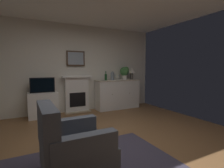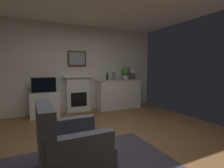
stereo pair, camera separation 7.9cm
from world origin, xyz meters
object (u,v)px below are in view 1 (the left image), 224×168
object	(u,v)px
table_lamp	(132,71)
potted_plant_small	(125,72)
framed_picture	(76,58)
vase_decorative	(112,76)
wine_glass_center	(119,76)
sideboard_cabinet	(118,94)
wine_glass_left	(116,76)
tv_set	(42,85)
fireplace_unit	(77,94)
wine_bottle	(106,77)
tv_cabinet	(43,105)
armchair	(72,147)

from	to	relation	value
table_lamp	potted_plant_small	distance (m)	0.25
table_lamp	framed_picture	bearing A→B (deg)	173.20
vase_decorative	wine_glass_center	bearing A→B (deg)	6.64
sideboard_cabinet	vase_decorative	distance (m)	0.65
table_lamp	potted_plant_small	world-z (taller)	potted_plant_small
framed_picture	wine_glass_left	bearing A→B (deg)	-9.77
framed_picture	potted_plant_small	xyz separation A→B (m)	(1.62, -0.18, -0.41)
wine_glass_center	tv_set	distance (m)	2.34
fireplace_unit	wine_bottle	size ratio (longest dim) A/B	3.79
tv_cabinet	potted_plant_small	size ratio (longest dim) A/B	1.74
tv_set	table_lamp	bearing A→B (deg)	0.17
potted_plant_small	armchair	xyz separation A→B (m)	(-2.52, -2.92, -0.82)
armchair	tv_set	bearing A→B (deg)	91.37
fireplace_unit	wine_glass_left	xyz separation A→B (m)	(1.25, -0.17, 0.52)
potted_plant_small	armchair	world-z (taller)	potted_plant_small
wine_glass_center	tv_cabinet	distance (m)	2.44
potted_plant_small	armchair	distance (m)	3.94
tv_set	framed_picture	bearing A→B (deg)	13.31
wine_bottle	tv_cabinet	world-z (taller)	wine_bottle
fireplace_unit	table_lamp	xyz separation A→B (m)	(1.86, -0.18, 0.68)
wine_glass_left	potted_plant_small	xyz separation A→B (m)	(0.37, 0.04, 0.13)
wine_glass_center	potted_plant_small	size ratio (longest dim) A/B	0.38
potted_plant_small	tv_set	bearing A→B (deg)	-178.82
table_lamp	tv_set	xyz separation A→B (m)	(-2.84, -0.01, -0.35)
sideboard_cabinet	armchair	xyz separation A→B (m)	(-2.23, -2.87, -0.09)
wine_bottle	vase_decorative	xyz separation A→B (m)	(0.22, -0.04, 0.03)
vase_decorative	sideboard_cabinet	bearing A→B (deg)	13.06
wine_bottle	potted_plant_small	world-z (taller)	potted_plant_small
framed_picture	tv_cabinet	distance (m)	1.62
sideboard_cabinet	armchair	distance (m)	3.64
tv_cabinet	tv_set	distance (m)	0.54
fireplace_unit	wine_bottle	xyz separation A→B (m)	(0.89, -0.19, 0.51)
sideboard_cabinet	tv_cabinet	xyz separation A→B (m)	(-2.29, 0.02, -0.14)
framed_picture	tv_set	xyz separation A→B (m)	(-0.98, -0.23, -0.74)
vase_decorative	tv_cabinet	bearing A→B (deg)	178.21
sideboard_cabinet	vase_decorative	xyz separation A→B (m)	(-0.22, -0.05, 0.61)
wine_glass_left	tv_cabinet	bearing A→B (deg)	179.82
wine_glass_left	table_lamp	bearing A→B (deg)	-0.73
table_lamp	vase_decorative	size ratio (longest dim) A/B	1.42
fireplace_unit	tv_cabinet	distance (m)	1.01
vase_decorative	fireplace_unit	bearing A→B (deg)	168.36
tv_set	armchair	xyz separation A→B (m)	(0.07, -2.87, -0.50)
sideboard_cabinet	wine_glass_left	distance (m)	0.60
sideboard_cabinet	table_lamp	xyz separation A→B (m)	(0.55, 0.00, 0.75)
wine_glass_center	vase_decorative	xyz separation A→B (m)	(-0.25, -0.03, 0.02)
sideboard_cabinet	potted_plant_small	xyz separation A→B (m)	(0.30, 0.05, 0.73)
sideboard_cabinet	framed_picture	bearing A→B (deg)	170.42
table_lamp	wine_bottle	distance (m)	0.99
fireplace_unit	wine_bottle	world-z (taller)	wine_bottle
table_lamp	wine_glass_center	distance (m)	0.53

